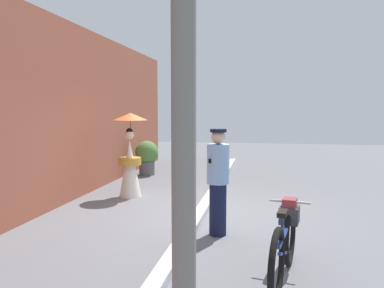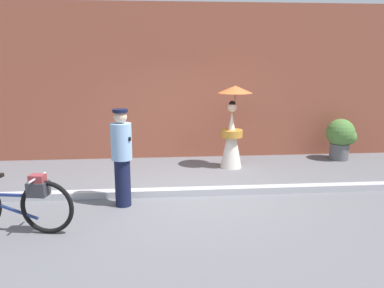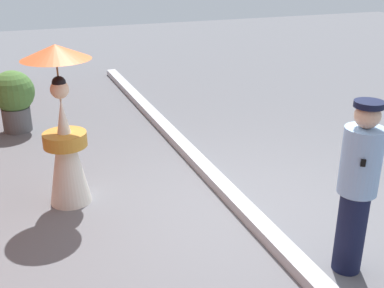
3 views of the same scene
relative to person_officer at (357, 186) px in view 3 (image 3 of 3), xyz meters
name	(u,v)px [view 3 (image 3 of 3)]	position (x,y,z in m)	size (l,w,h in m)	color
ground_plane	(243,213)	(1.25, 0.43, -0.86)	(30.00, 30.00, 0.00)	slate
sidewalk_curb	(243,208)	(1.25, 0.43, -0.80)	(14.00, 0.20, 0.12)	#B2B2B7
person_officer	(357,186)	(0.00, 0.00, 0.00)	(0.34, 0.34, 1.62)	#141938
person_with_parasol	(64,129)	(2.24, 2.20, 0.04)	(0.75, 0.75, 1.84)	silver
potted_plant_by_door	(15,97)	(5.01, 2.67, -0.30)	(0.69, 0.67, 1.00)	#59595B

